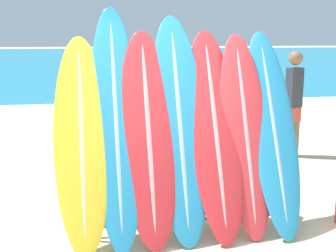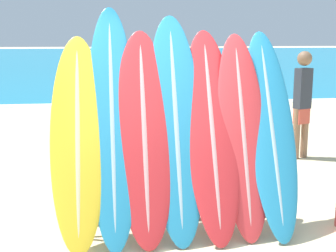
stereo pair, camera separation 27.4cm
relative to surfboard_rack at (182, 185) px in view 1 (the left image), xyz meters
name	(u,v)px [view 1 (the left image)]	position (x,y,z in m)	size (l,w,h in m)	color
ocean_water	(90,58)	(-0.09, 38.66, -0.51)	(120.00, 60.00, 0.01)	teal
surfboard_rack	(182,185)	(0.00, 0.00, 0.00)	(2.33, 0.04, 0.95)	gray
surfboard_slot_0	(82,141)	(-1.00, 0.01, 0.51)	(0.55, 1.05, 2.04)	yellow
surfboard_slot_1	(116,123)	(-0.66, 0.08, 0.66)	(0.50, 1.18, 2.34)	teal
surfboard_slot_2	(148,135)	(-0.35, 0.02, 0.54)	(0.58, 1.03, 2.10)	red
surfboard_slot_3	(180,125)	(-0.02, 0.06, 0.61)	(0.56, 1.07, 2.26)	teal
surfboard_slot_4	(215,132)	(0.35, 0.02, 0.54)	(0.54, 1.09, 2.11)	red
surfboard_slot_5	(245,133)	(0.67, 0.00, 0.52)	(0.51, 0.92, 2.06)	red
surfboard_slot_6	(273,130)	(0.98, 0.01, 0.53)	(0.49, 1.08, 2.09)	teal
person_near_water	(99,116)	(-0.75, 2.22, 0.37)	(0.28, 0.23, 1.62)	beige
person_mid_beach	(294,100)	(2.49, 2.70, 0.46)	(0.30, 0.25, 1.78)	#846047
person_far_left	(155,88)	(0.69, 6.13, 0.32)	(0.24, 0.26, 1.53)	beige
person_far_right	(201,113)	(0.72, 2.00, 0.40)	(0.28, 0.23, 1.68)	beige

